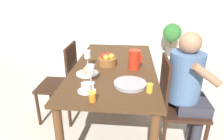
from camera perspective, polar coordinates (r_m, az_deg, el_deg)
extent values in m
plane|color=beige|center=(2.51, 0.56, -14.62)|extent=(20.00, 20.00, 0.00)
cube|color=#472D19|center=(2.16, 0.64, 0.95)|extent=(0.86, 1.68, 0.03)
cylinder|color=brown|center=(3.06, -5.04, 0.07)|extent=(0.07, 0.07, 0.71)
cylinder|color=brown|center=(3.02, 8.86, -0.44)|extent=(0.07, 0.07, 0.71)
cylinder|color=#331E14|center=(2.39, 22.20, -12.57)|extent=(0.04, 0.04, 0.42)
cylinder|color=#331E14|center=(2.31, 13.17, -12.68)|extent=(0.04, 0.04, 0.42)
cylinder|color=#331E14|center=(2.02, 14.47, -18.70)|extent=(0.04, 0.04, 0.42)
cube|color=#331E14|center=(2.07, 19.50, -10.45)|extent=(0.42, 0.42, 0.03)
cube|color=#331E14|center=(1.90, 14.73, -3.84)|extent=(0.03, 0.39, 0.49)
cylinder|color=#331E14|center=(2.51, -20.33, -10.48)|extent=(0.04, 0.04, 0.42)
cylinder|color=#331E14|center=(2.80, -17.21, -6.48)|extent=(0.04, 0.04, 0.42)
cylinder|color=#331E14|center=(2.38, -12.10, -11.38)|extent=(0.04, 0.04, 0.42)
cylinder|color=#331E14|center=(2.68, -9.82, -7.05)|extent=(0.04, 0.04, 0.42)
cube|color=#331E14|center=(2.48, -15.39, -4.26)|extent=(0.42, 0.42, 0.03)
cube|color=#331E14|center=(2.31, -11.46, 1.22)|extent=(0.03, 0.39, 0.49)
cylinder|color=#33333D|center=(2.29, 21.92, -13.65)|extent=(0.09, 0.09, 0.45)
cylinder|color=#33333D|center=(2.17, 23.04, -16.10)|extent=(0.09, 0.09, 0.45)
cube|color=#33333D|center=(2.07, 21.56, -8.89)|extent=(0.30, 0.34, 0.11)
cylinder|color=#4C6B93|center=(1.92, 20.14, -1.85)|extent=(0.30, 0.30, 0.46)
sphere|color=#A37556|center=(1.82, 21.46, 7.25)|extent=(0.19, 0.19, 0.19)
cylinder|color=#A37556|center=(1.72, 25.45, -1.30)|extent=(0.25, 0.06, 0.20)
cylinder|color=red|center=(2.05, 6.39, 3.01)|extent=(0.12, 0.12, 0.20)
cube|color=red|center=(2.05, 8.34, 3.19)|extent=(0.02, 0.02, 0.09)
cone|color=red|center=(2.02, 5.15, 5.17)|extent=(0.04, 0.04, 0.04)
cylinder|color=white|center=(2.11, -6.88, 0.81)|extent=(0.07, 0.07, 0.00)
cylinder|color=white|center=(2.09, -6.95, 2.17)|extent=(0.01, 0.01, 0.10)
cylinder|color=white|center=(2.06, -7.06, 4.49)|extent=(0.07, 0.07, 0.08)
cylinder|color=white|center=(1.76, -5.98, -3.69)|extent=(0.07, 0.07, 0.00)
cylinder|color=white|center=(1.74, -6.04, -2.22)|extent=(0.01, 0.01, 0.09)
cylinder|color=white|center=(1.71, -6.15, 0.33)|extent=(0.07, 0.07, 0.07)
cylinder|color=red|center=(1.71, -6.13, -0.18)|extent=(0.06, 0.06, 0.04)
cylinder|color=silver|center=(1.64, -7.21, -5.89)|extent=(0.15, 0.15, 0.01)
cylinder|color=silver|center=(1.62, -7.27, -4.78)|extent=(0.09, 0.09, 0.06)
cube|color=silver|center=(1.61, -5.51, -4.77)|extent=(0.01, 0.01, 0.03)
cylinder|color=#9E9EA3|center=(1.72, 5.17, -4.17)|extent=(0.28, 0.28, 0.02)
cylinder|color=#9E9EA3|center=(1.71, 5.18, -3.72)|extent=(0.28, 0.28, 0.01)
cylinder|color=silver|center=(1.95, -7.09, -1.01)|extent=(0.21, 0.21, 0.01)
sphere|color=tan|center=(1.93, -7.13, -0.12)|extent=(0.08, 0.08, 0.08)
cylinder|color=#C67A1E|center=(1.48, -5.59, -7.62)|extent=(0.05, 0.05, 0.07)
cylinder|color=gold|center=(1.46, -5.64, -6.51)|extent=(0.06, 0.06, 0.01)
cylinder|color=gold|center=(1.62, 10.67, -5.12)|extent=(0.05, 0.05, 0.07)
cylinder|color=gold|center=(1.60, 10.75, -4.08)|extent=(0.06, 0.06, 0.01)
cylinder|color=brown|center=(2.15, -1.33, 2.45)|extent=(0.20, 0.20, 0.08)
sphere|color=gold|center=(2.13, -0.15, 3.94)|extent=(0.06, 0.06, 0.06)
sphere|color=red|center=(2.17, -1.20, 4.30)|extent=(0.06, 0.06, 0.06)
sphere|color=red|center=(2.14, -2.48, 4.03)|extent=(0.06, 0.06, 0.06)
sphere|color=gold|center=(2.09, -1.71, 3.56)|extent=(0.06, 0.06, 0.06)
cylinder|color=#4C4742|center=(5.06, 16.23, 5.23)|extent=(0.23, 0.23, 0.19)
cylinder|color=brown|center=(5.01, 16.45, 7.19)|extent=(0.04, 0.04, 0.17)
sphere|color=#2D6B2D|center=(4.95, 16.79, 10.18)|extent=(0.43, 0.43, 0.43)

